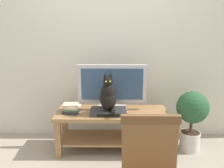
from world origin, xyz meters
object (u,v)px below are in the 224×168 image
(tv, at_px, (112,86))
(cat, at_px, (108,96))
(potted_plant, at_px, (192,114))
(book_stack, at_px, (72,108))
(tv_stand, at_px, (112,123))
(media_box, at_px, (108,112))

(tv, distance_m, cat, 0.19)
(potted_plant, bearing_deg, book_stack, -178.90)
(tv, relative_size, book_stack, 3.74)
(cat, relative_size, potted_plant, 0.60)
(tv, bearing_deg, potted_plant, -5.44)
(tv_stand, distance_m, media_box, 0.19)
(tv_stand, xyz_separation_m, cat, (-0.04, -0.08, 0.37))
(potted_plant, bearing_deg, media_box, -176.69)
(media_box, relative_size, cat, 0.93)
(cat, bearing_deg, book_stack, 174.38)
(media_box, bearing_deg, tv_stand, 58.61)
(tv_stand, relative_size, media_box, 3.19)
(tv, bearing_deg, tv_stand, -90.02)
(tv, height_order, book_stack, tv)
(tv_stand, relative_size, cat, 2.96)
(tv_stand, distance_m, cat, 0.38)
(tv_stand, xyz_separation_m, tv, (0.00, 0.08, 0.45))
(cat, distance_m, potted_plant, 1.05)
(cat, bearing_deg, tv, 75.51)
(tv, relative_size, potted_plant, 1.10)
(tv_stand, bearing_deg, potted_plant, -0.74)
(tv, relative_size, cat, 1.83)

